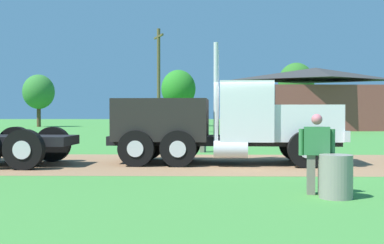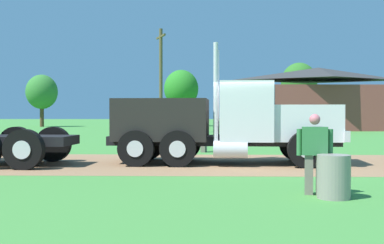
{
  "view_description": "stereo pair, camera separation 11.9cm",
  "coord_description": "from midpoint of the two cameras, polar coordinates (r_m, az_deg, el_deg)",
  "views": [
    {
      "loc": [
        -1.31,
        -15.32,
        1.61
      ],
      "look_at": [
        -1.63,
        -0.03,
        1.31
      ],
      "focal_mm": 45.5,
      "sensor_mm": 36.0,
      "label": 1
    },
    {
      "loc": [
        -1.19,
        -15.31,
        1.61
      ],
      "look_at": [
        -1.63,
        -0.03,
        1.31
      ],
      "focal_mm": 45.5,
      "sensor_mm": 36.0,
      "label": 2
    }
  ],
  "objects": [
    {
      "name": "ground_plane",
      "position": [
        15.45,
        5.84,
        -4.85
      ],
      "size": [
        200.0,
        200.0,
        0.0
      ],
      "primitive_type": "plane",
      "color": "#428739"
    },
    {
      "name": "dirt_track",
      "position": [
        15.45,
        5.84,
        -4.84
      ],
      "size": [
        120.0,
        6.24,
        0.01
      ],
      "primitive_type": "cube",
      "color": "#916C4A",
      "rests_on": "ground_plane"
    },
    {
      "name": "visitor_far_side",
      "position": [
        19.66,
        1.12,
        -0.74
      ],
      "size": [
        0.36,
        0.68,
        1.74
      ],
      "color": "silver",
      "rests_on": "ground_plane"
    },
    {
      "name": "shed_building",
      "position": [
        45.81,
        14.22,
        2.52
      ],
      "size": [
        11.57,
        7.32,
        5.69
      ],
      "color": "brown",
      "rests_on": "ground_plane"
    },
    {
      "name": "tree_left",
      "position": [
        56.83,
        -17.59,
        3.37
      ],
      "size": [
        3.49,
        3.49,
        5.82
      ],
      "color": "#513823",
      "rests_on": "ground_plane"
    },
    {
      "name": "tree_mid",
      "position": [
        56.36,
        -1.66,
        3.89
      ],
      "size": [
        3.97,
        3.97,
        6.53
      ],
      "color": "#513823",
      "rests_on": "ground_plane"
    },
    {
      "name": "truck_foreground_white",
      "position": [
        15.33,
        3.29,
        -0.12
      ],
      "size": [
        7.32,
        2.83,
        3.69
      ],
      "color": "black",
      "rests_on": "ground_plane"
    },
    {
      "name": "utility_pole_near",
      "position": [
        37.47,
        -4.02,
        5.19
      ],
      "size": [
        0.92,
        2.1,
        8.02
      ],
      "color": "brown",
      "rests_on": "ground_plane"
    },
    {
      "name": "steel_barrel",
      "position": [
        9.53,
        16.18,
        -6.15
      ],
      "size": [
        0.62,
        0.62,
        0.82
      ],
      "primitive_type": "cylinder",
      "color": "gray",
      "rests_on": "ground_plane"
    },
    {
      "name": "visitor_standing_near",
      "position": [
        9.83,
        14.07,
        -3.28
      ],
      "size": [
        0.68,
        0.35,
        1.58
      ],
      "color": "#33723F",
      "rests_on": "ground_plane"
    },
    {
      "name": "tree_right",
      "position": [
        57.93,
        12.05,
        4.54
      ],
      "size": [
        4.14,
        4.14,
        7.37
      ],
      "color": "#513823",
      "rests_on": "ground_plane"
    }
  ]
}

